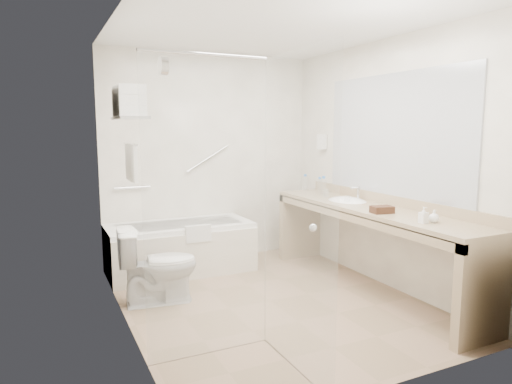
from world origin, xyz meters
name	(u,v)px	position (x,y,z in m)	size (l,w,h in m)	color
floor	(270,301)	(0.00, 0.00, 0.00)	(3.20, 3.20, 0.00)	#9A7A5F
ceiling	(271,25)	(0.00, 0.00, 2.50)	(2.60, 3.20, 0.10)	silver
wall_back	(210,158)	(0.00, 1.60, 1.25)	(2.60, 0.10, 2.50)	white
wall_front	(394,190)	(0.00, -1.60, 1.25)	(2.60, 0.10, 2.50)	white
wall_left	(123,175)	(-1.30, 0.00, 1.25)	(0.10, 3.20, 2.50)	white
wall_right	(383,164)	(1.30, 0.00, 1.25)	(0.10, 3.20, 2.50)	white
bathtub	(180,248)	(-0.50, 1.24, 0.28)	(1.60, 0.73, 0.59)	white
grab_bar_short	(132,187)	(-0.95, 1.56, 0.95)	(0.03, 0.03, 0.40)	silver
grab_bar_long	(207,159)	(-0.05, 1.56, 1.25)	(0.03, 0.03, 0.60)	silver
shower_enclosure	(250,211)	(-0.63, -0.93, 1.07)	(0.96, 0.91, 2.11)	silver
towel_shelf	(129,112)	(-1.17, 0.35, 1.75)	(0.24, 0.55, 0.81)	silver
vanity_counter	(369,227)	(1.02, -0.15, 0.64)	(0.55, 2.70, 0.95)	tan
sink	(347,203)	(1.05, 0.25, 0.82)	(0.40, 0.52, 0.14)	white
faucet	(358,192)	(1.20, 0.25, 0.93)	(0.03, 0.03, 0.14)	silver
mirror	(393,135)	(1.29, -0.15, 1.55)	(0.02, 2.00, 1.20)	#A9AEB5
hairdryer_unit	(322,142)	(1.25, 1.05, 1.45)	(0.08, 0.10, 0.18)	white
toilet	(158,266)	(-0.95, 0.42, 0.35)	(0.40, 0.72, 0.71)	white
amenity_basket	(382,210)	(0.90, -0.47, 0.88)	(0.19, 0.13, 0.06)	#422717
soap_bottle_a	(423,219)	(0.90, -0.97, 0.88)	(0.06, 0.13, 0.06)	white
soap_bottle_b	(434,218)	(1.00, -0.99, 0.89)	(0.08, 0.11, 0.08)	white
water_bottle_left	(320,186)	(1.07, 0.80, 0.94)	(0.06, 0.06, 0.20)	silver
water_bottle_mid	(323,187)	(1.04, 0.68, 0.95)	(0.07, 0.07, 0.22)	silver
water_bottle_right	(305,183)	(1.05, 1.10, 0.94)	(0.06, 0.06, 0.20)	silver
drinking_glass_near	(347,199)	(0.95, 0.12, 0.89)	(0.06, 0.06, 0.08)	silver
drinking_glass_far	(326,193)	(0.99, 0.55, 0.89)	(0.07, 0.07, 0.09)	silver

